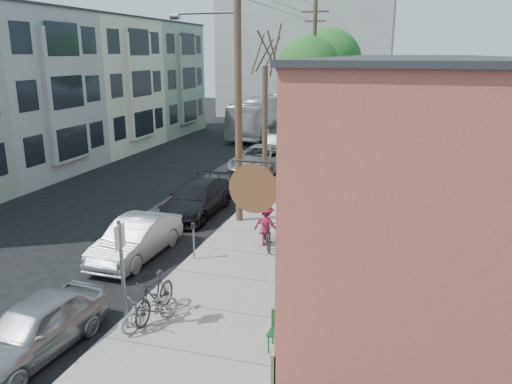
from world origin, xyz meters
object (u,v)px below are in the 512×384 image
(sign_post, at_px, (122,265))
(tree_leafy_mid, at_px, (309,69))
(car_2, at_px, (196,198))
(bus, at_px, (264,116))
(patron_grey, at_px, (293,264))
(patron_green, at_px, (301,257))
(parking_meter_near, at_px, (193,235))
(parked_bike_a, at_px, (155,296))
(tree_leafy_far, at_px, (329,61))
(tree_bare, at_px, (265,137))
(parking_meter_far, at_px, (260,178))
(car_4, at_px, (276,145))
(car_0, at_px, (34,328))
(car_3, at_px, (261,159))
(parked_bike_b, at_px, (150,310))
(utility_pole_near, at_px, (237,89))
(cyclist, at_px, (266,225))
(patio_chair_b, at_px, (279,332))
(patio_chair_a, at_px, (296,291))
(car_1, at_px, (136,239))

(sign_post, xyz_separation_m, tree_leafy_mid, (0.45, 21.37, 3.95))
(car_2, xyz_separation_m, bus, (-2.95, 21.61, 0.90))
(patron_grey, bearing_deg, patron_green, 176.19)
(parking_meter_near, height_order, parked_bike_a, parking_meter_near)
(tree_leafy_far, bearing_deg, tree_bare, -90.00)
(parking_meter_far, bearing_deg, sign_post, -89.54)
(patron_green, bearing_deg, car_4, 178.79)
(parked_bike_a, height_order, car_0, car_0)
(tree_leafy_mid, relative_size, car_3, 1.39)
(tree_leafy_mid, distance_m, parked_bike_b, 21.75)
(utility_pole_near, relative_size, cyclist, 6.61)
(patio_chair_b, xyz_separation_m, parked_bike_a, (-3.41, 0.55, 0.13))
(car_2, distance_m, bus, 21.82)
(parking_meter_far, height_order, patio_chair_a, parking_meter_far)
(patron_green, height_order, car_3, patron_green)
(sign_post, bearing_deg, utility_pole_near, 89.73)
(utility_pole_near, relative_size, parked_bike_a, 5.25)
(cyclist, relative_size, car_2, 0.31)
(car_1, bearing_deg, parked_bike_b, -54.93)
(tree_leafy_mid, relative_size, car_2, 1.57)
(utility_pole_near, relative_size, car_2, 2.07)
(patron_grey, height_order, patron_green, patron_grey)
(sign_post, distance_m, utility_pole_near, 9.36)
(parked_bike_a, relative_size, car_4, 0.48)
(tree_bare, relative_size, tree_leafy_mid, 0.80)
(patio_chair_b, relative_size, car_2, 0.18)
(patio_chair_a, bearing_deg, patron_grey, 115.98)
(tree_leafy_mid, bearing_deg, car_4, 146.45)
(car_4, bearing_deg, sign_post, -90.54)
(car_3, relative_size, car_4, 1.38)
(parking_meter_far, relative_size, patio_chair_a, 1.41)
(car_2, bearing_deg, sign_post, -77.46)
(patio_chair_a, bearing_deg, parked_bike_b, -142.19)
(utility_pole_near, relative_size, tree_bare, 1.65)
(patio_chair_b, height_order, parked_bike_b, patio_chair_b)
(parking_meter_near, distance_m, tree_bare, 7.15)
(parked_bike_b, relative_size, bus, 0.15)
(patron_green, bearing_deg, parked_bike_a, -65.06)
(tree_bare, xyz_separation_m, tree_leafy_far, (0.00, 18.58, 2.90))
(tree_leafy_mid, height_order, patron_green, tree_leafy_mid)
(parking_meter_near, bearing_deg, tree_leafy_far, 88.76)
(car_0, xyz_separation_m, car_4, (-0.38, 24.30, -0.01))
(car_3, bearing_deg, utility_pole_near, -74.14)
(patio_chair_b, bearing_deg, car_2, 125.68)
(sign_post, relative_size, car_1, 0.68)
(parking_meter_near, bearing_deg, parking_meter_far, 90.00)
(sign_post, bearing_deg, parked_bike_b, 25.06)
(parking_meter_far, distance_m, tree_bare, 2.54)
(tree_leafy_far, relative_size, patio_chair_b, 9.56)
(parked_bike_b, relative_size, car_3, 0.30)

